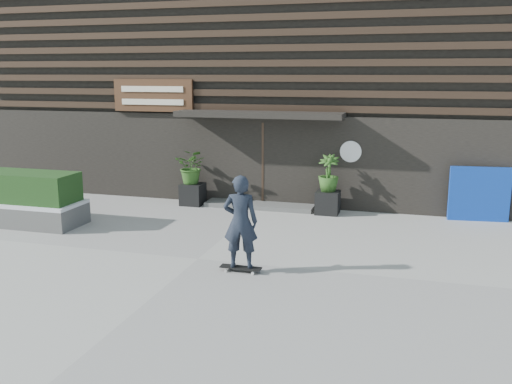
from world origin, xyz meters
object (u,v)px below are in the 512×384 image
(planter_pot_left, at_px, (193,194))
(raised_bed, at_px, (14,213))
(planter_pot_right, at_px, (328,202))
(skateboarder, at_px, (240,222))
(blue_tarp, at_px, (479,194))

(planter_pot_left, relative_size, raised_bed, 0.17)
(planter_pot_right, relative_size, skateboarder, 0.33)
(blue_tarp, height_order, skateboarder, skateboarder)
(planter_pot_left, height_order, skateboarder, skateboarder)
(planter_pot_left, distance_m, blue_tarp, 7.54)
(raised_bed, xyz_separation_m, blue_tarp, (11.00, 3.34, 0.43))
(planter_pot_right, bearing_deg, planter_pot_left, 180.00)
(planter_pot_right, height_order, skateboarder, skateboarder)
(planter_pot_right, bearing_deg, skateboarder, -100.01)
(skateboarder, bearing_deg, planter_pot_left, 121.11)
(skateboarder, bearing_deg, blue_tarp, 48.47)
(raised_bed, relative_size, skateboarder, 1.91)
(planter_pot_left, xyz_separation_m, skateboarder, (2.94, -4.87, 0.66))
(raised_bed, bearing_deg, blue_tarp, 16.86)
(raised_bed, distance_m, blue_tarp, 11.51)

